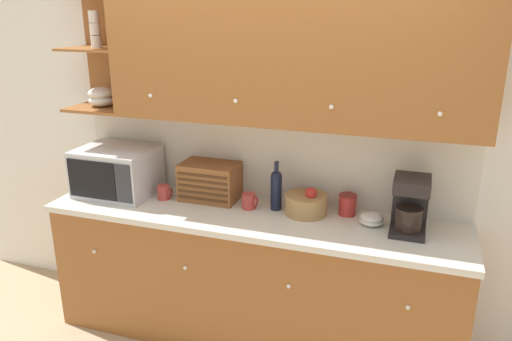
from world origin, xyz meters
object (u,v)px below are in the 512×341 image
Objects in this scene: microwave at (117,171)px; bowl_stack_on_counter at (371,219)px; storage_canister at (347,205)px; mug_blue_second at (164,192)px; bread_box at (210,181)px; wine_bottle at (276,188)px; fruit_basket at (306,204)px; coffee_maker at (410,204)px; mug at (249,201)px.

bowl_stack_on_counter is (1.74, 0.04, -0.13)m from microwave.
storage_canister is at bearing 4.99° from microwave.
mug_blue_second is 0.66× the size of bowl_stack_on_counter.
microwave is 0.37m from mug_blue_second.
microwave is 0.66m from bread_box.
storage_canister is (0.45, 0.06, -0.08)m from wine_bottle.
bread_box is at bearing 176.87° from fruit_basket.
microwave is 1.52× the size of coffee_maker.
coffee_maker is at bearing -1.41° from mug.
coffee_maker is (0.37, -0.13, 0.11)m from storage_canister.
mug_blue_second is at bearing -173.77° from storage_canister.
bowl_stack_on_counter is at bearing 0.35° from mug.
fruit_basket is (0.98, 0.06, 0.02)m from mug_blue_second.
coffee_maker reaches higher than wine_bottle.
storage_canister is at bearing 160.79° from coffee_maker.
microwave is at bearing -176.08° from wine_bottle.
storage_canister is (1.22, 0.13, 0.02)m from mug_blue_second.
wine_bottle is 0.46m from storage_canister.
microwave reaches higher than bread_box.
mug is 0.68× the size of bowl_stack_on_counter.
coffee_maker is (1.30, -0.10, 0.05)m from bread_box.
bread_box is 1.09m from bowl_stack_on_counter.
mug_blue_second is 0.37× the size of fruit_basket.
microwave reaches higher than storage_canister.
microwave is 1.75m from bowl_stack_on_counter.
bowl_stack_on_counter is (1.09, -0.07, -0.09)m from bread_box.
storage_canister is (0.25, 0.07, -0.00)m from fruit_basket.
bread_box is 1.31m from coffee_maker.
mug_blue_second is at bearing -174.59° from wine_bottle.
microwave reaches higher than mug.
fruit_basket is 1.80× the size of bowl_stack_on_counter.
mug is 0.31× the size of wine_bottle.
mug is at bearing -179.65° from bowl_stack_on_counter.
fruit_basket is at bearing 5.56° from mug.
coffee_maker reaches higher than microwave.
fruit_basket is at bearing 3.73° from mug_blue_second.
coffee_maker reaches higher than bread_box.
wine_bottle is 2.43× the size of storage_canister.
bread_box reaches higher than mug.
microwave is 5.26× the size of mug_blue_second.
wine_bottle is at bearing 15.14° from mug.
bread_box is at bearing 175.71° from coffee_maker.
bread_box reaches higher than bowl_stack_on_counter.
bread_box is 0.32m from mug.
bowl_stack_on_counter is at bearing 172.17° from coffee_maker.
mug is 0.63m from storage_canister.
coffee_maker reaches higher than mug_blue_second.
wine_bottle reaches higher than mug_blue_second.
bread_box is 0.93m from storage_canister.
mug_blue_second is at bearing -161.35° from bread_box.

